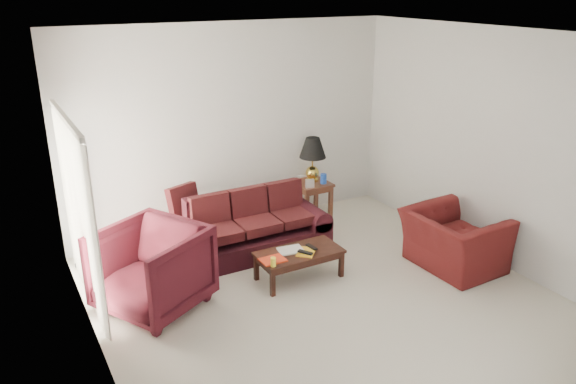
% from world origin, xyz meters
% --- Properties ---
extents(floor, '(5.00, 5.00, 0.00)m').
position_xyz_m(floor, '(0.00, 0.00, 0.00)').
color(floor, beige).
rests_on(floor, ground).
extents(blinds, '(0.10, 2.00, 2.16)m').
position_xyz_m(blinds, '(-2.42, 1.30, 1.08)').
color(blinds, silver).
rests_on(blinds, ground).
extents(sofa, '(2.04, 0.94, 0.82)m').
position_xyz_m(sofa, '(-0.19, 1.44, 0.41)').
color(sofa, black).
rests_on(sofa, ground).
extents(throw_pillow, '(0.49, 0.36, 0.46)m').
position_xyz_m(throw_pillow, '(-0.96, 2.08, 0.69)').
color(throw_pillow, black).
rests_on(throw_pillow, sofa).
extents(end_table, '(0.55, 0.55, 0.58)m').
position_xyz_m(end_table, '(1.14, 2.15, 0.29)').
color(end_table, brown).
rests_on(end_table, ground).
extents(table_lamp, '(0.49, 0.49, 0.70)m').
position_xyz_m(table_lamp, '(1.19, 2.21, 0.92)').
color(table_lamp, gold).
rests_on(table_lamp, end_table).
extents(clock, '(0.14, 0.08, 0.13)m').
position_xyz_m(clock, '(1.00, 1.97, 0.64)').
color(clock, white).
rests_on(clock, end_table).
extents(blue_canister, '(0.12, 0.12, 0.15)m').
position_xyz_m(blue_canister, '(1.28, 2.03, 0.65)').
color(blue_canister, '#1944A8').
rests_on(blue_canister, end_table).
extents(picture_frame, '(0.13, 0.16, 0.05)m').
position_xyz_m(picture_frame, '(1.04, 2.31, 0.65)').
color(picture_frame, white).
rests_on(picture_frame, end_table).
extents(floor_lamp, '(0.37, 0.37, 1.74)m').
position_xyz_m(floor_lamp, '(-2.29, 2.20, 0.87)').
color(floor_lamp, white).
rests_on(floor_lamp, ground).
extents(armchair_left, '(1.45, 1.44, 0.98)m').
position_xyz_m(armchair_left, '(-1.80, 0.75, 0.49)').
color(armchair_left, '#3B0D15').
rests_on(armchair_left, ground).
extents(armchair_right, '(1.03, 1.17, 0.74)m').
position_xyz_m(armchair_right, '(1.88, -0.16, 0.37)').
color(armchair_right, '#440F0F').
rests_on(armchair_right, ground).
extents(coffee_table, '(1.07, 0.55, 0.37)m').
position_xyz_m(coffee_table, '(-0.02, 0.54, 0.19)').
color(coffee_table, black).
rests_on(coffee_table, ground).
extents(magazine_red, '(0.30, 0.22, 0.02)m').
position_xyz_m(magazine_red, '(-0.41, 0.48, 0.38)').
color(magazine_red, red).
rests_on(magazine_red, coffee_table).
extents(magazine_white, '(0.33, 0.27, 0.02)m').
position_xyz_m(magazine_white, '(-0.10, 0.60, 0.38)').
color(magazine_white, silver).
rests_on(magazine_white, coffee_table).
extents(magazine_orange, '(0.33, 0.33, 0.02)m').
position_xyz_m(magazine_orange, '(0.04, 0.46, 0.38)').
color(magazine_orange, gold).
rests_on(magazine_orange, coffee_table).
extents(remote_a, '(0.15, 0.19, 0.02)m').
position_xyz_m(remote_a, '(0.01, 0.43, 0.40)').
color(remote_a, black).
rests_on(remote_a, coffee_table).
extents(remote_b, '(0.07, 0.18, 0.02)m').
position_xyz_m(remote_b, '(0.15, 0.52, 0.40)').
color(remote_b, black).
rests_on(remote_b, coffee_table).
extents(yellow_glass, '(0.08, 0.08, 0.11)m').
position_xyz_m(yellow_glass, '(-0.47, 0.35, 0.43)').
color(yellow_glass, '#FFF038').
rests_on(yellow_glass, coffee_table).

